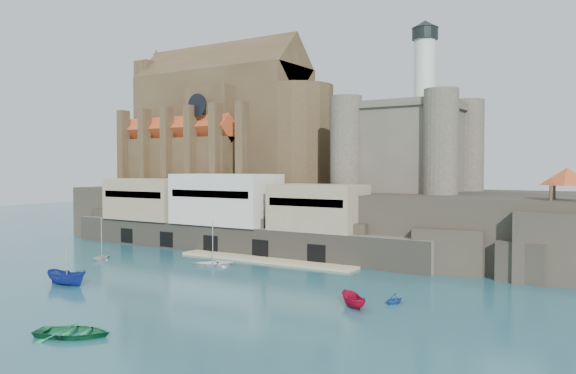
# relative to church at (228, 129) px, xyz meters

# --- Properties ---
(ground) EXTENTS (300.00, 300.00, 0.00)m
(ground) POSITION_rel_church_xyz_m (24.13, -41.85, -22.13)
(ground) COLOR #1B4D5B
(ground) RESTS_ON ground
(promontory) EXTENTS (100.00, 36.00, 10.00)m
(promontory) POSITION_rel_church_xyz_m (23.94, -2.48, -17.20)
(promontory) COLOR black
(promontory) RESTS_ON ground
(quay) EXTENTS (70.00, 12.00, 13.05)m
(quay) POSITION_rel_church_xyz_m (13.94, -18.78, -16.06)
(quay) COLOR #645E50
(quay) RESTS_ON ground
(church) EXTENTS (47.00, 25.93, 30.51)m
(church) POSITION_rel_church_xyz_m (0.00, 0.00, 0.00)
(church) COLOR #453520
(church) RESTS_ON promontory
(castle_keep) EXTENTS (21.20, 21.20, 29.30)m
(castle_keep) POSITION_rel_church_xyz_m (40.21, -0.78, -3.81)
(castle_keep) COLOR #4E4A3D
(castle_keep) RESTS_ON promontory
(rock_outcrop) EXTENTS (14.50, 10.50, 8.70)m
(rock_outcrop) POSITION_rel_church_xyz_m (66.13, -16.01, -18.11)
(rock_outcrop) COLOR black
(rock_outcrop) RESTS_ON ground
(pavilion) EXTENTS (6.40, 6.40, 5.40)m
(pavilion) POSITION_rel_church_xyz_m (66.13, -15.85, -9.40)
(pavilion) COLOR #453520
(pavilion) RESTS_ON rock_outcrop
(boat_2) EXTENTS (2.48, 2.43, 5.89)m
(boat_2) POSITION_rel_church_xyz_m (15.87, -50.90, -22.13)
(boat_2) COLOR navy
(boat_2) RESTS_ON ground
(boat_3) EXTENTS (3.21, 4.70, 6.41)m
(boat_3) POSITION_rel_church_xyz_m (34.08, -63.61, -22.13)
(boat_3) COLOR #20834C
(boat_3) RESTS_ON ground
(boat_4) EXTENTS (2.80, 1.75, 3.20)m
(boat_4) POSITION_rel_church_xyz_m (4.42, -36.44, -22.13)
(boat_4) COLOR beige
(boat_4) RESTS_ON ground
(boat_5) EXTENTS (2.38, 2.38, 4.42)m
(boat_5) POSITION_rel_church_xyz_m (49.50, -42.05, -22.13)
(boat_5) COLOR #A00A28
(boat_5) RESTS_ON ground
(boat_6) EXTENTS (3.47, 4.07, 5.85)m
(boat_6) POSITION_rel_church_xyz_m (21.96, -31.14, -22.13)
(boat_6) COLOR white
(boat_6) RESTS_ON ground
(boat_7) EXTENTS (2.58, 1.95, 2.66)m
(boat_7) POSITION_rel_church_xyz_m (52.44, -38.38, -22.13)
(boat_7) COLOR #1D4C98
(boat_7) RESTS_ON ground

